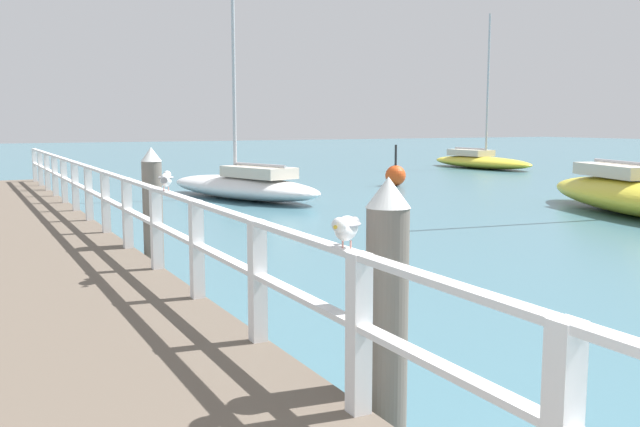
# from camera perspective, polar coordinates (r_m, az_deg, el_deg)

# --- Properties ---
(pier_deck) EXTENTS (2.66, 23.53, 0.41)m
(pier_deck) POSITION_cam_1_polar(r_m,az_deg,el_deg) (11.47, -23.18, -2.89)
(pier_deck) COLOR brown
(pier_deck) RESTS_ON ground_plane
(pier_railing) EXTENTS (0.12, 22.05, 0.98)m
(pier_railing) POSITION_cam_1_polar(r_m,az_deg,el_deg) (11.51, -17.18, 1.50)
(pier_railing) COLOR white
(pier_railing) RESTS_ON pier_deck
(dock_piling_near) EXTENTS (0.29, 0.29, 1.80)m
(dock_piling_near) POSITION_cam_1_polar(r_m,az_deg,el_deg) (4.62, 5.49, -8.06)
(dock_piling_near) COLOR #6B6056
(dock_piling_near) RESTS_ON ground_plane
(dock_piling_far) EXTENTS (0.29, 0.29, 1.80)m
(dock_piling_far) POSITION_cam_1_polar(r_m,az_deg,el_deg) (10.18, -13.54, 0.29)
(dock_piling_far) COLOR #6B6056
(dock_piling_far) RESTS_ON ground_plane
(seagull_foreground) EXTENTS (0.36, 0.38, 0.21)m
(seagull_foreground) POSITION_cam_1_polar(r_m,az_deg,el_deg) (4.18, 2.15, -1.10)
(seagull_foreground) COLOR white
(seagull_foreground) RESTS_ON pier_railing
(seagull_background) EXTENTS (0.24, 0.46, 0.21)m
(seagull_background) POSITION_cam_1_polar(r_m,az_deg,el_deg) (7.95, -12.50, 2.79)
(seagull_background) COLOR white
(seagull_background) RESTS_ON pier_railing
(boat_2) EXTENTS (2.12, 6.29, 7.09)m
(boat_2) POSITION_cam_1_polar(r_m,az_deg,el_deg) (33.91, 12.97, 4.24)
(boat_2) COLOR gold
(boat_2) RESTS_ON ground_plane
(boat_5) EXTENTS (3.52, 6.36, 7.95)m
(boat_5) POSITION_cam_1_polar(r_m,az_deg,el_deg) (19.78, -6.29, 2.35)
(boat_5) COLOR white
(boat_5) RESTS_ON ground_plane
(channel_buoy) EXTENTS (0.70, 0.70, 1.40)m
(channel_buoy) POSITION_cam_1_polar(r_m,az_deg,el_deg) (23.91, 6.20, 3.13)
(channel_buoy) COLOR #E54C19
(channel_buoy) RESTS_ON ground_plane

